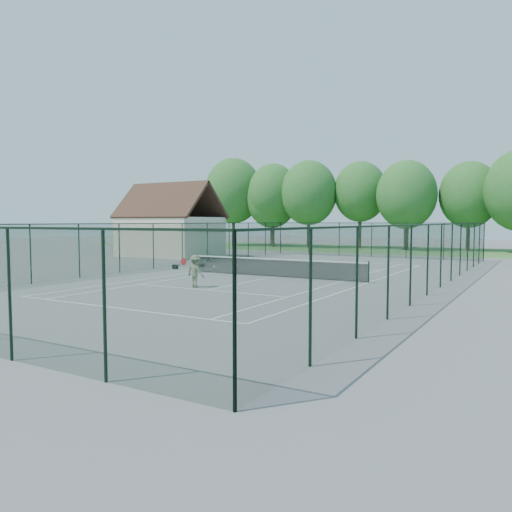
# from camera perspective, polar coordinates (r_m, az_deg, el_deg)

# --- Properties ---
(ground) EXTENTS (140.00, 140.00, 0.00)m
(ground) POSITION_cam_1_polar(r_m,az_deg,el_deg) (28.30, 2.05, -2.38)
(ground) COLOR slate
(ground) RESTS_ON ground
(grass_far) EXTENTS (80.00, 16.00, 0.01)m
(grass_far) POSITION_cam_1_polar(r_m,az_deg,el_deg) (56.44, 16.70, 0.64)
(grass_far) COLOR #4B823C
(grass_far) RESTS_ON ground
(court_lines) EXTENTS (11.05, 23.85, 0.01)m
(court_lines) POSITION_cam_1_polar(r_m,az_deg,el_deg) (28.30, 2.05, -2.37)
(court_lines) COLOR white
(court_lines) RESTS_ON ground
(tennis_net) EXTENTS (11.08, 0.08, 1.10)m
(tennis_net) POSITION_cam_1_polar(r_m,az_deg,el_deg) (28.24, 2.06, -1.22)
(tennis_net) COLOR black
(tennis_net) RESTS_ON ground
(fence_enclosure) EXTENTS (18.05, 36.05, 3.02)m
(fence_enclosure) POSITION_cam_1_polar(r_m,az_deg,el_deg) (28.17, 2.06, 0.77)
(fence_enclosure) COLOR #1A3822
(fence_enclosure) RESTS_ON ground
(utility_building) EXTENTS (8.60, 6.27, 6.63)m
(utility_building) POSITION_cam_1_polar(r_m,az_deg,el_deg) (45.50, -9.78, 3.91)
(utility_building) COLOR #EEE4C2
(utility_building) RESTS_ON ground
(tree_line_far) EXTENTS (39.40, 6.40, 9.70)m
(tree_line_far) POSITION_cam_1_polar(r_m,az_deg,el_deg) (56.43, 16.82, 6.72)
(tree_line_far) COLOR #422D1F
(tree_line_far) RESTS_ON ground
(sports_bag_a) EXTENTS (0.40, 0.29, 0.29)m
(sports_bag_a) POSITION_cam_1_polar(r_m,az_deg,el_deg) (33.23, -9.23, -1.23)
(sports_bag_a) COLOR black
(sports_bag_a) RESTS_ON ground
(sports_bag_b) EXTENTS (0.33, 0.23, 0.25)m
(sports_bag_b) POSITION_cam_1_polar(r_m,az_deg,el_deg) (34.27, -6.17, -1.08)
(sports_bag_b) COLOR black
(sports_bag_b) RESTS_ON ground
(tennis_player) EXTENTS (1.69, 0.94, 1.56)m
(tennis_player) POSITION_cam_1_polar(r_m,az_deg,el_deg) (23.84, -6.94, -1.72)
(tennis_player) COLOR #656B4D
(tennis_player) RESTS_ON ground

